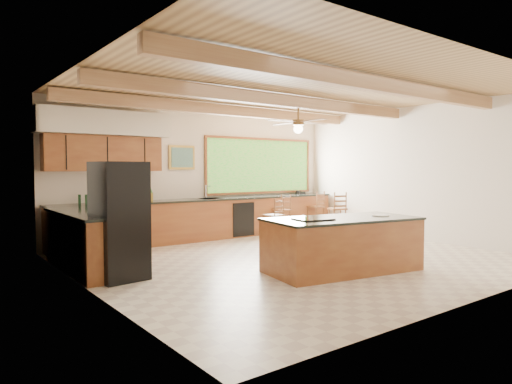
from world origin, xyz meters
TOP-DOWN VIEW (x-y plane):
  - ground at (0.00, 0.00)m, footprint 7.20×7.20m
  - room_shell at (-0.17, 0.65)m, footprint 7.27×6.54m
  - counter_run at (-0.82, 2.52)m, footprint 7.12×3.10m
  - island at (-0.07, -1.16)m, footprint 2.56×1.53m
  - refrigerator at (-3.05, 0.40)m, footprint 0.73×0.71m
  - bar_stool_a at (0.80, 1.55)m, footprint 0.38×0.38m
  - bar_stool_b at (1.69, 2.32)m, footprint 0.37×0.37m
  - bar_stool_c at (2.89, 2.40)m, footprint 0.39×0.39m
  - bar_stool_d at (2.79, 1.54)m, footprint 0.49×0.49m

SIDE VIEW (x-z plane):
  - ground at x=0.00m, z-range 0.00..0.00m
  - island at x=-0.07m, z-range -0.01..0.85m
  - counter_run at x=-0.82m, z-range -0.15..1.08m
  - bar_stool_a at x=0.80m, z-range 0.09..1.07m
  - bar_stool_b at x=1.69m, z-range 0.09..1.09m
  - bar_stool_c at x=2.89m, z-range 0.09..1.11m
  - bar_stool_d at x=2.79m, z-range 0.10..1.14m
  - refrigerator at x=-3.05m, z-range 0.00..1.70m
  - room_shell at x=-0.17m, z-range 0.70..3.72m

